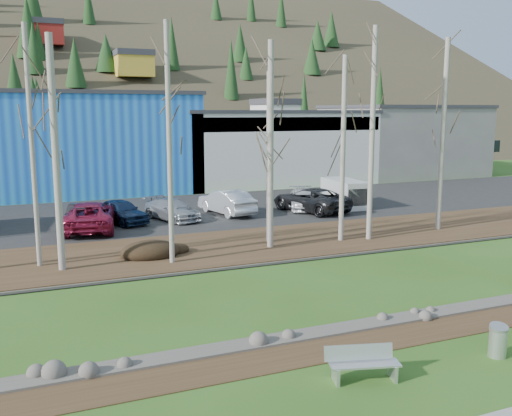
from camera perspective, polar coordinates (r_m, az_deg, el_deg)
name	(u,v)px	position (r m, az deg, el deg)	size (l,w,h in m)	color
ground	(438,364)	(16.66, 17.76, -14.67)	(200.00, 200.00, 0.00)	#2A4D14
dirt_strip	(391,336)	(18.16, 13.37, -12.33)	(80.00, 1.80, 0.03)	#382616
near_bank_rocks	(372,325)	(18.92, 11.56, -11.39)	(80.00, 0.80, 0.50)	#47423D
river	(311,289)	(22.21, 5.54, -8.02)	(80.00, 8.00, 0.90)	black
far_bank_rocks	(268,263)	(25.74, 1.19, -5.49)	(80.00, 0.80, 0.46)	#47423D
far_bank	(242,246)	(28.58, -1.43, -3.79)	(80.00, 7.00, 0.15)	#382616
parking_lot	(184,212)	(38.35, -7.17, -0.39)	(80.00, 14.00, 0.14)	black
building_blue	(68,142)	(50.61, -18.25, 6.29)	(20.40, 12.24, 8.30)	blue
building_white	(265,146)	(55.11, 0.88, 6.24)	(18.36, 12.24, 6.80)	silver
building_grey	(402,140)	(63.26, 14.35, 6.61)	(14.28, 12.24, 7.30)	slate
hillside	(78,41)	(96.51, -17.34, 15.69)	(160.00, 72.00, 35.00)	#322B1F
bench_intact	(363,363)	(15.16, 10.63, -15.02)	(1.86, 0.99, 0.89)	silver
litter_bin	(498,342)	(17.54, 23.03, -12.25)	(0.49, 0.49, 0.84)	silver
seagull	(358,352)	(16.41, 10.17, -14.02)	(0.45, 0.23, 0.33)	gold
dirt_mound	(150,250)	(26.67, -10.55, -4.19)	(2.73, 1.92, 0.53)	black
birch_1	(32,148)	(25.63, -21.48, 5.60)	(0.20, 0.20, 10.11)	#ADA69D
birch_2	(56,155)	(24.66, -19.40, 5.02)	(0.29, 0.29, 9.63)	#ADA69D
birch_3	(169,145)	(24.71, -8.66, 6.24)	(0.22, 0.22, 10.30)	#ADA69D
birch_4	(271,146)	(27.34, 1.47, 6.20)	(0.29, 0.29, 9.84)	#ADA69D
birch_5	(269,158)	(28.57, 1.27, 4.99)	(0.21, 0.21, 8.49)	#ADA69D
birch_6	(372,135)	(29.66, 11.53, 7.14)	(0.27, 0.27, 10.74)	#ADA69D
birch_7	(343,150)	(29.15, 8.69, 5.77)	(0.25, 0.25, 9.30)	#ADA69D
birch_8	(443,136)	(33.24, 18.18, 6.89)	(0.28, 0.28, 10.47)	#ADA69D
car_1	(82,213)	(35.12, -16.96, -0.50)	(1.35, 3.88, 1.28)	black
car_2	(90,216)	(33.14, -16.24, -0.77)	(2.66, 5.77, 1.60)	maroon
car_3	(172,209)	(35.25, -8.41, -0.14)	(1.79, 4.41, 1.28)	#96999E
car_4	(121,211)	(34.74, -13.33, -0.33)	(1.67, 4.15, 1.41)	#132441
car_5	(227,202)	(36.80, -2.96, 0.62)	(1.69, 4.85, 1.60)	silver
car_6	(311,200)	(37.91, 5.49, 0.83)	(2.60, 5.64, 1.57)	black
car_7	(303,199)	(38.88, 4.74, 0.89)	(1.87, 4.60, 1.33)	silver
van_white	(346,193)	(40.07, 9.00, 1.44)	(2.09, 4.37, 1.86)	silver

